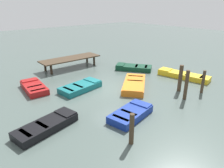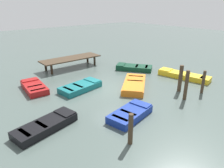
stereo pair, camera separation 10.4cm
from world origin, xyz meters
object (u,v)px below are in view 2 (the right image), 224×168
Objects in this scene: rowboat_yellow at (183,75)px; mooring_piling_far_right at (203,82)px; rowboat_black at (46,125)px; rowboat_teal at (81,87)px; rowboat_orange at (134,84)px; mooring_piling_near_right at (180,79)px; mooring_piling_center at (131,129)px; mooring_piling_far_left at (186,85)px; rowboat_dark_green at (134,68)px; dock_segment at (71,59)px; rowboat_blue at (130,114)px; rowboat_red at (34,87)px.

rowboat_yellow is 3.11m from mooring_piling_far_right.
rowboat_black is 0.78× the size of rowboat_yellow.
rowboat_teal is 0.74× the size of rowboat_yellow.
rowboat_orange is 2.04× the size of mooring_piling_near_right.
mooring_piling_far_left is at bearing 9.31° from mooring_piling_center.
rowboat_dark_green is 4.22m from rowboat_orange.
mooring_piling_far_right is at bearing -6.07° from mooring_piling_far_left.
rowboat_orange is 3.89m from rowboat_teal.
dock_segment is 10.33m from rowboat_black.
rowboat_teal is at bearing 137.83° from mooring_piling_near_right.
dock_segment is at bearing 106.75° from mooring_piling_near_right.
rowboat_orange is 3.73m from mooring_piling_far_left.
mooring_piling_center reaches higher than rowboat_blue.
mooring_piling_far_right is (2.80, -3.71, 0.58)m from rowboat_orange.
dock_segment is 2.00× the size of rowboat_blue.
rowboat_dark_green is at bearing -92.21° from rowboat_red.
mooring_piling_near_right reaches higher than rowboat_black.
dock_segment is 3.82× the size of mooring_piling_center.
rowboat_black and rowboat_teal have the same top height.
dock_segment is 3.02× the size of mooring_piling_near_right.
mooring_piling_far_left is at bearing 65.99° from rowboat_orange.
rowboat_dark_green is at bearing -174.78° from rowboat_orange.
dock_segment reaches higher than rowboat_dark_green.
rowboat_black is 0.86× the size of rowboat_orange.
mooring_piling_far_right is at bearing -18.63° from rowboat_blue.
mooring_piling_far_left is at bearing -132.95° from rowboat_red.
mooring_piling_near_right is at bearing 128.61° from mooring_piling_far_right.
rowboat_orange is at bearing 127.04° from mooring_piling_far_right.
dock_segment reaches higher than rowboat_teal.
rowboat_blue is 1.91× the size of mooring_piling_center.
rowboat_dark_green is 10.83m from mooring_piling_center.
mooring_piling_far_left is at bearing -78.59° from dock_segment.
mooring_piling_near_right is (-1.13, -5.52, 0.72)m from rowboat_dark_green.
rowboat_red is at bearing 137.47° from mooring_piling_far_right.
rowboat_teal is at bearing 127.10° from mooring_piling_far_left.
rowboat_dark_green is 6.84m from mooring_piling_far_left.
dock_segment is 10.24m from mooring_piling_near_right.
rowboat_black is 5.41m from rowboat_red.
mooring_piling_far_right reaches higher than dock_segment.
rowboat_blue is 0.67× the size of rowboat_yellow.
mooring_piling_far_left reaches higher than rowboat_blue.
rowboat_teal is (-2.18, -5.15, -0.63)m from dock_segment.
rowboat_black is 4.36m from rowboat_blue.
rowboat_black and rowboat_yellow have the same top height.
rowboat_blue is at bearing -154.47° from rowboat_red.
rowboat_orange and rowboat_teal have the same top height.
mooring_piling_near_right is at bearing -6.99° from rowboat_blue.
dock_segment is 5.63m from rowboat_teal.
rowboat_red is 0.78× the size of rowboat_orange.
rowboat_blue is (-2.17, -10.14, -0.63)m from dock_segment.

